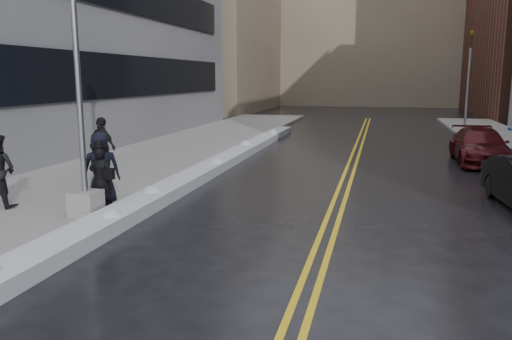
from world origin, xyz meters
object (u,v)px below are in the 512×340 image
Objects in this scene: pedestrian_fedora at (101,178)px; pedestrian_d at (103,147)px; lamppost at (80,117)px; pedestrian_c at (101,168)px; traffic_signal at (468,78)px; car_maroon at (480,146)px.

pedestrian_d reaches higher than pedestrian_fedora.
lamppost is 3.79× the size of pedestrian_d.
traffic_signal is at bearing -149.70° from pedestrian_c.
lamppost is 15.74m from car_maroon.
lamppost is 1.68m from pedestrian_fedora.
traffic_signal is 24.25m from pedestrian_c.
pedestrian_fedora is at bearing 79.91° from lamppost.
lamppost is at bearing 70.19° from pedestrian_fedora.
lamppost is 24.98m from traffic_signal.
traffic_signal is 1.25× the size of car_maroon.
pedestrian_d reaches higher than car_maroon.
pedestrian_d is at bearing 115.88° from lamppost.
lamppost reaches higher than pedestrian_c.
car_maroon is at bearing -166.88° from pedestrian_c.
pedestrian_d is at bearing -151.65° from car_maroon.
pedestrian_d is (-2.20, 3.77, 0.20)m from pedestrian_fedora.
pedestrian_c is 0.96× the size of pedestrian_d.
car_maroon is (-1.00, -10.70, -2.71)m from traffic_signal.
lamppost is at bearing -133.74° from car_maroon.
traffic_signal is 11.08m from car_maroon.
traffic_signal is at bearing -108.82° from pedestrian_d.
pedestrian_c is at bearing -69.93° from pedestrian_fedora.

